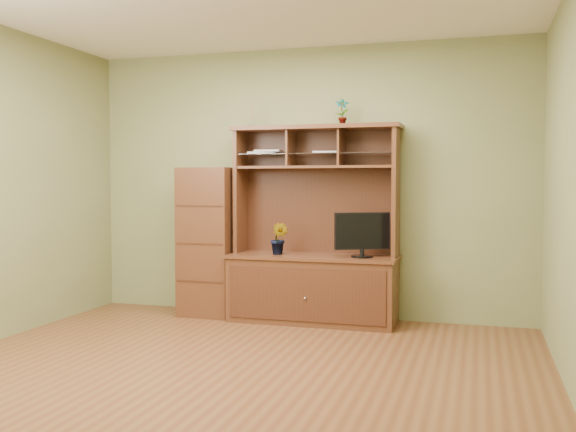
% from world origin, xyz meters
% --- Properties ---
extents(room, '(4.54, 4.04, 2.74)m').
position_xyz_m(room, '(0.00, 0.00, 1.35)').
color(room, '#5C321A').
rests_on(room, ground).
extents(media_hutch, '(1.66, 0.61, 1.90)m').
position_xyz_m(media_hutch, '(0.15, 1.73, 0.52)').
color(media_hutch, '#472514').
rests_on(media_hutch, room).
extents(monitor, '(0.49, 0.29, 0.42)m').
position_xyz_m(monitor, '(0.64, 1.65, 0.87)').
color(monitor, black).
rests_on(monitor, media_hutch).
extents(orchid_plant, '(0.20, 0.17, 0.31)m').
position_xyz_m(orchid_plant, '(-0.17, 1.65, 0.81)').
color(orchid_plant, '#2B5C1F').
rests_on(orchid_plant, media_hutch).
extents(top_plant, '(0.16, 0.13, 0.26)m').
position_xyz_m(top_plant, '(0.41, 1.80, 2.03)').
color(top_plant, '#356924').
rests_on(top_plant, media_hutch).
extents(reed_diffuser, '(0.05, 0.05, 0.26)m').
position_xyz_m(reed_diffuser, '(-0.51, 1.80, 2.00)').
color(reed_diffuser, silver).
rests_on(reed_diffuser, media_hutch).
extents(magazines, '(0.97, 0.27, 0.04)m').
position_xyz_m(magazines, '(-0.17, 1.80, 1.65)').
color(magazines, silver).
rests_on(magazines, media_hutch).
extents(side_cabinet, '(0.54, 0.49, 1.50)m').
position_xyz_m(side_cabinet, '(-0.95, 1.74, 0.75)').
color(side_cabinet, '#472514').
rests_on(side_cabinet, room).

